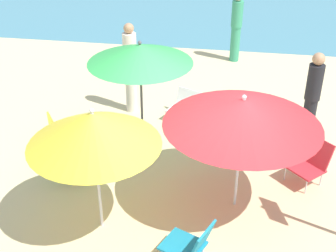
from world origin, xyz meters
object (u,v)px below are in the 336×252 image
beach_chair_d (191,244)px  umbrella_red (243,112)px  umbrella_yellow (93,129)px  person_b (130,67)px  beach_chair_f (310,160)px  beach_chair_c (63,134)px  person_a (312,96)px  beach_chair_a (70,162)px  umbrella_green (140,54)px  person_c (236,27)px  beach_chair_b (185,105)px

beach_chair_d → umbrella_red: bearing=-89.3°
umbrella_yellow → person_b: 3.48m
umbrella_red → beach_chair_f: (1.11, 0.78, -1.17)m
beach_chair_c → person_a: person_a is taller
umbrella_yellow → beach_chair_a: umbrella_yellow is taller
umbrella_green → beach_chair_a: 2.03m
person_c → umbrella_red: bearing=70.1°
person_b → umbrella_yellow: bearing=177.5°
beach_chair_a → person_b: 2.53m
umbrella_red → beach_chair_c: bearing=161.8°
beach_chair_a → person_a: person_a is taller
umbrella_green → beach_chair_d: 3.10m
umbrella_red → beach_chair_f: size_ratio=2.86×
beach_chair_c → person_c: (2.76, 4.70, 0.54)m
beach_chair_f → beach_chair_b: bearing=-82.8°
beach_chair_b → person_a: size_ratio=0.43×
beach_chair_a → beach_chair_d: beach_chair_d is taller
umbrella_red → umbrella_yellow: bearing=-157.1°
beach_chair_b → person_b: 1.30m
umbrella_red → beach_chair_a: umbrella_red is taller
person_c → umbrella_yellow: bearing=54.0°
umbrella_yellow → beach_chair_a: (-0.80, 1.00, -1.26)m
umbrella_red → beach_chair_d: size_ratio=2.96×
beach_chair_c → beach_chair_f: (4.10, -0.20, 0.04)m
umbrella_red → beach_chair_b: umbrella_red is taller
beach_chair_d → beach_chair_f: bearing=-105.6°
beach_chair_b → umbrella_yellow: bearing=11.8°
beach_chair_d → person_b: person_b is taller
beach_chair_a → beach_chair_b: size_ratio=1.04×
umbrella_yellow → beach_chair_d: umbrella_yellow is taller
beach_chair_b → beach_chair_f: size_ratio=0.95×
beach_chair_a → person_a: 4.29m
umbrella_green → person_a: (2.86, 0.87, -0.93)m
umbrella_green → beach_chair_c: bearing=-168.7°
person_b → beach_chair_c: bearing=145.1°
person_a → person_b: bearing=87.0°
umbrella_green → person_a: umbrella_green is taller
beach_chair_f → beach_chair_d: bearing=6.3°
beach_chair_c → person_b: bearing=37.0°
person_c → beach_chair_d: bearing=65.5°
person_b → person_c: size_ratio=1.06×
beach_chair_a → person_a: (3.81, 1.88, 0.55)m
umbrella_yellow → person_c: size_ratio=1.08×
umbrella_red → umbrella_green: size_ratio=1.07×
person_a → beach_chair_b: bearing=86.6°
umbrella_red → beach_chair_a: bearing=174.8°
beach_chair_d → beach_chair_f: size_ratio=0.96×
beach_chair_c → person_a: size_ratio=0.45×
beach_chair_d → person_a: bearing=-93.9°
beach_chair_d → person_a: person_a is taller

